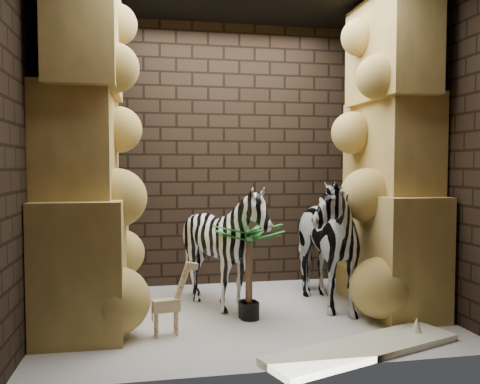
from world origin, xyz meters
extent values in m
plane|color=beige|center=(0.00, 0.00, 0.00)|extent=(3.50, 3.50, 0.00)
plane|color=black|center=(0.00, 1.25, 1.50)|extent=(3.50, 0.00, 3.50)
plane|color=black|center=(0.00, -1.25, 1.50)|extent=(3.50, 0.00, 3.50)
plane|color=black|center=(-1.75, 0.00, 1.50)|extent=(0.00, 3.00, 3.00)
plane|color=black|center=(1.75, 0.00, 1.50)|extent=(0.00, 3.00, 3.00)
imported|color=white|center=(0.74, 0.16, 0.74)|extent=(0.75, 1.29, 1.47)
imported|color=white|center=(-0.16, 0.20, 0.54)|extent=(1.26, 1.42, 1.08)
cube|color=#FBF6CD|center=(0.69, -1.04, 0.03)|extent=(1.66, 0.91, 0.05)
camera|label=1|loc=(-0.86, -4.35, 1.37)|focal=36.63mm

